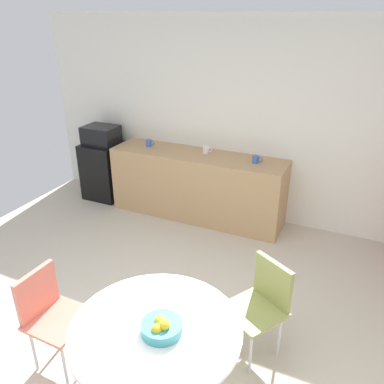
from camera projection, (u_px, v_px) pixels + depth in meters
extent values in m
plane|color=beige|center=(125.00, 372.00, 3.10)|extent=(6.00, 6.00, 0.00)
cube|color=white|center=(248.00, 123.00, 5.03)|extent=(6.00, 0.10, 2.60)
cube|color=tan|center=(197.00, 186.00, 5.31)|extent=(2.36, 0.60, 0.90)
cube|color=black|center=(105.00, 170.00, 5.90)|extent=(0.54, 0.54, 0.84)
cube|color=black|center=(101.00, 135.00, 5.66)|extent=(0.48, 0.38, 0.26)
cylinder|color=silver|center=(158.00, 367.00, 2.67)|extent=(0.08, 0.08, 0.72)
cylinder|color=white|center=(156.00, 329.00, 2.52)|extent=(1.13, 1.13, 0.03)
cylinder|color=silver|center=(92.00, 336.00, 3.17)|extent=(0.02, 0.02, 0.42)
cylinder|color=silver|center=(64.00, 364.00, 2.91)|extent=(0.02, 0.02, 0.42)
cylinder|color=silver|center=(62.00, 323.00, 3.29)|extent=(0.02, 0.02, 0.42)
cylinder|color=silver|center=(34.00, 349.00, 3.04)|extent=(0.02, 0.02, 0.42)
cube|color=#DB7260|center=(59.00, 321.00, 3.01)|extent=(0.43, 0.43, 0.03)
cube|color=#DB7260|center=(37.00, 292.00, 3.00)|extent=(0.05, 0.38, 0.38)
cylinder|color=silver|center=(251.00, 353.00, 3.00)|extent=(0.02, 0.02, 0.42)
cylinder|color=silver|center=(225.00, 328.00, 3.24)|extent=(0.02, 0.02, 0.42)
cylinder|color=silver|center=(279.00, 336.00, 3.16)|extent=(0.02, 0.02, 0.42)
cylinder|color=silver|center=(253.00, 313.00, 3.40)|extent=(0.02, 0.02, 0.42)
cube|color=#8C934C|center=(254.00, 311.00, 3.11)|extent=(0.58, 0.58, 0.03)
cube|color=#8C934C|center=(273.00, 282.00, 3.12)|extent=(0.35, 0.23, 0.38)
cylinder|color=teal|center=(162.00, 327.00, 2.47)|extent=(0.27, 0.27, 0.07)
sphere|color=yellow|center=(157.00, 329.00, 2.40)|extent=(0.07, 0.07, 0.07)
sphere|color=#66B233|center=(162.00, 323.00, 2.45)|extent=(0.07, 0.07, 0.07)
sphere|color=yellow|center=(163.00, 324.00, 2.44)|extent=(0.07, 0.07, 0.07)
sphere|color=yellow|center=(160.00, 320.00, 2.47)|extent=(0.07, 0.07, 0.07)
sphere|color=yellow|center=(164.00, 325.00, 2.41)|extent=(0.07, 0.07, 0.07)
cylinder|color=white|center=(206.00, 150.00, 5.14)|extent=(0.08, 0.08, 0.09)
torus|color=white|center=(210.00, 150.00, 5.11)|extent=(0.06, 0.01, 0.06)
cylinder|color=#3F66BF|center=(149.00, 143.00, 5.40)|extent=(0.08, 0.08, 0.09)
torus|color=#3F66BF|center=(152.00, 143.00, 5.38)|extent=(0.06, 0.01, 0.06)
cylinder|color=#3F66BF|center=(256.00, 159.00, 4.81)|extent=(0.08, 0.08, 0.09)
torus|color=#3F66BF|center=(260.00, 160.00, 4.78)|extent=(0.06, 0.01, 0.06)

